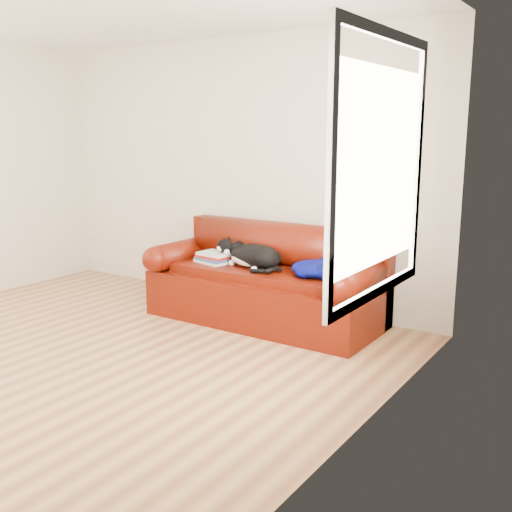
{
  "coord_description": "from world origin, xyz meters",
  "views": [
    {
      "loc": [
        3.53,
        -2.92,
        1.7
      ],
      "look_at": [
        0.69,
        1.35,
        0.63
      ],
      "focal_mm": 42.0,
      "sensor_mm": 36.0,
      "label": 1
    }
  ],
  "objects_px": {
    "sofa_base": "(265,296)",
    "book_stack": "(215,257)",
    "cat": "(254,256)",
    "blanket": "(318,268)"
  },
  "relations": [
    {
      "from": "blanket",
      "to": "book_stack",
      "type": "bearing_deg",
      "value": -176.99
    },
    {
      "from": "book_stack",
      "to": "blanket",
      "type": "distance_m",
      "value": 1.06
    },
    {
      "from": "cat",
      "to": "blanket",
      "type": "xyz_separation_m",
      "value": [
        0.64,
        0.02,
        -0.03
      ]
    },
    {
      "from": "cat",
      "to": "blanket",
      "type": "height_order",
      "value": "cat"
    },
    {
      "from": "book_stack",
      "to": "cat",
      "type": "height_order",
      "value": "cat"
    },
    {
      "from": "book_stack",
      "to": "cat",
      "type": "xyz_separation_m",
      "value": [
        0.42,
        0.03,
        0.05
      ]
    },
    {
      "from": "blanket",
      "to": "cat",
      "type": "bearing_deg",
      "value": -177.94
    },
    {
      "from": "cat",
      "to": "sofa_base",
      "type": "bearing_deg",
      "value": 55.53
    },
    {
      "from": "sofa_base",
      "to": "cat",
      "type": "bearing_deg",
      "value": -145.09
    },
    {
      "from": "sofa_base",
      "to": "book_stack",
      "type": "xyz_separation_m",
      "value": [
        -0.5,
        -0.09,
        0.31
      ]
    }
  ]
}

